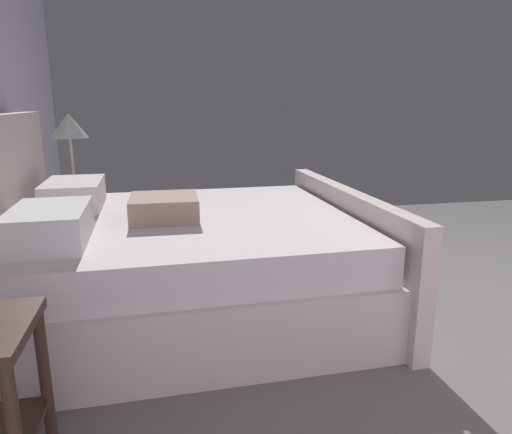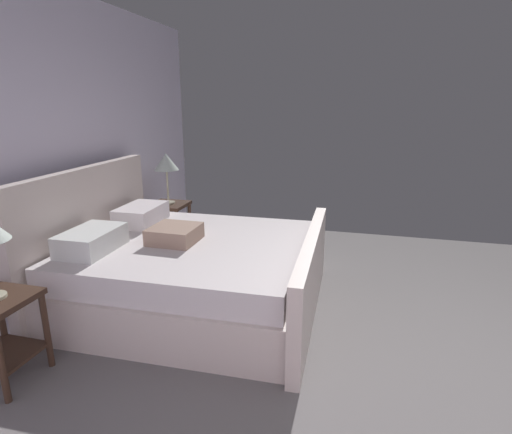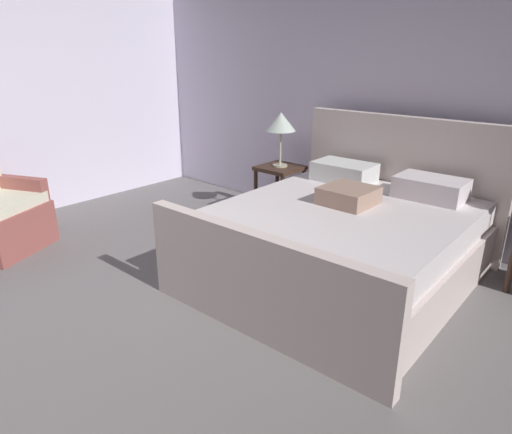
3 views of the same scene
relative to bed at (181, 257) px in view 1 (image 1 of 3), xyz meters
The scene contains 3 objects.
bed is the anchor object (origin of this frame).
nightstand_right 1.55m from the bed, 32.29° to the left, with size 0.44×0.44×0.60m.
table_lamp_right 1.72m from the bed, 32.29° to the left, with size 0.30×0.30×0.62m.
Camera 1 is at (-2.36, 2.28, 1.31)m, focal length 32.62 mm.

